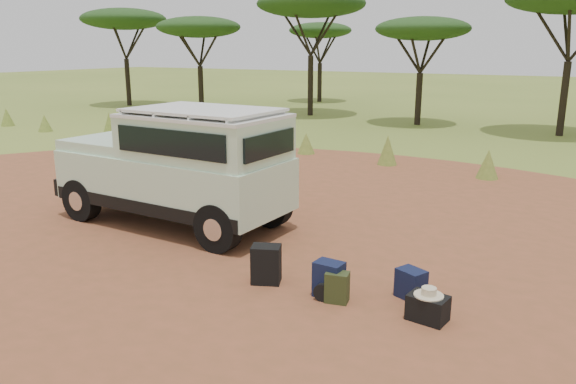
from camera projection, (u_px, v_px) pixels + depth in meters
The scene contains 13 objects.
ground at pixel (208, 255), 9.65m from camera, with size 140.00×140.00×0.00m, color olive.
dirt_clearing at pixel (208, 255), 9.65m from camera, with size 23.00×23.00×0.01m, color brown.
grass_fringe at pixel (390, 153), 16.77m from camera, with size 36.60×1.60×0.90m.
acacia_treeline at pixel (496, 14), 24.69m from camera, with size 46.70×13.20×6.26m.
safari_vehicle at pixel (179, 169), 11.03m from camera, with size 4.96×2.08×2.37m.
walking_staff at pixel (92, 182), 11.71m from camera, with size 0.04×0.04×1.52m, color brown.
backpack_black at pixel (266, 264), 8.44m from camera, with size 0.43×0.32×0.59m, color black.
backpack_navy at pixel (329, 280), 7.97m from camera, with size 0.40×0.29×0.53m, color #131A3D.
backpack_olive at pixel (337, 287), 7.81m from camera, with size 0.32×0.23×0.44m, color #2E3C1B.
duffel_navy at pixel (411, 284), 7.93m from camera, with size 0.38×0.29×0.43m, color #131A3D.
hard_case at pixel (428, 308), 7.29m from camera, with size 0.49×0.35×0.35m, color black.
stuff_sack at pixel (325, 290), 7.93m from camera, with size 0.27×0.27×0.27m, color black.
safari_hat at pixel (429, 293), 7.24m from camera, with size 0.38×0.38×0.11m.
Camera 1 is at (5.73, -7.17, 3.46)m, focal length 35.00 mm.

